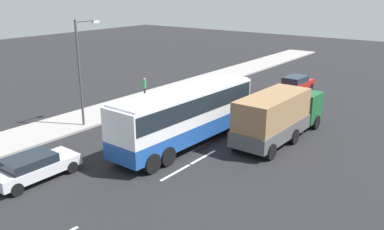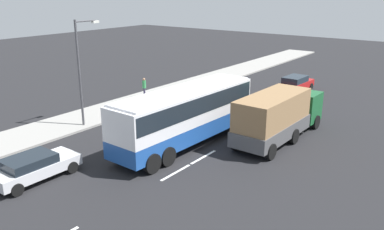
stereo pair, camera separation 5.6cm
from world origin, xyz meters
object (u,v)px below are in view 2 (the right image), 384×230
object	(u,v)px
coach_bus	(186,111)
car_silver_hatch	(34,166)
street_lamp	(81,66)
pedestrian_near_curb	(144,86)
cargo_truck	(278,114)
car_red_compact	(295,84)

from	to	relation	value
coach_bus	car_silver_hatch	world-z (taller)	coach_bus
street_lamp	pedestrian_near_curb	bearing A→B (deg)	11.59
cargo_truck	pedestrian_near_curb	world-z (taller)	cargo_truck
cargo_truck	street_lamp	world-z (taller)	street_lamp
pedestrian_near_curb	street_lamp	size ratio (longest dim) A/B	0.24
car_silver_hatch	pedestrian_near_curb	distance (m)	16.00
cargo_truck	street_lamp	bearing A→B (deg)	116.10
cargo_truck	street_lamp	size ratio (longest dim) A/B	1.18
coach_bus	street_lamp	bearing A→B (deg)	102.02
car_red_compact	street_lamp	xyz separation A→B (m)	(-18.15, 7.88, 3.53)
car_silver_hatch	cargo_truck	bearing A→B (deg)	-29.75
pedestrian_near_curb	coach_bus	bearing A→B (deg)	-88.78
coach_bus	cargo_truck	distance (m)	5.95
cargo_truck	car_red_compact	distance (m)	13.24
coach_bus	pedestrian_near_curb	distance (m)	11.41
cargo_truck	coach_bus	bearing A→B (deg)	136.58
pedestrian_near_curb	cargo_truck	bearing A→B (deg)	-63.70
car_silver_hatch	pedestrian_near_curb	xyz separation A→B (m)	(14.75, 6.18, 0.44)
coach_bus	cargo_truck	xyz separation A→B (m)	(4.23, -4.16, -0.51)
pedestrian_near_curb	street_lamp	bearing A→B (deg)	-133.20
cargo_truck	street_lamp	xyz separation A→B (m)	(-5.60, 12.00, 2.63)
street_lamp	coach_bus	bearing A→B (deg)	-80.08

